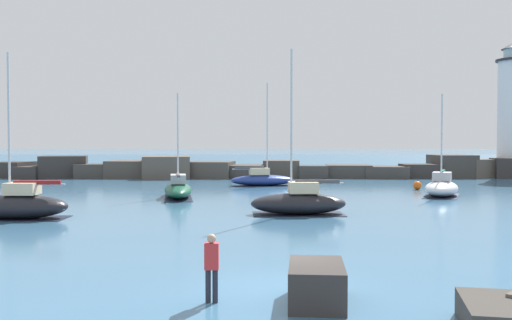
% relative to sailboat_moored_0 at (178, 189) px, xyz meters
% --- Properties ---
extents(ground_plane, '(600.00, 600.00, 0.00)m').
position_rel_sailboat_moored_0_xyz_m(ground_plane, '(6.45, -26.06, -0.63)').
color(ground_plane, '#3D6B8E').
extents(open_sea_beyond, '(400.00, 116.00, 0.01)m').
position_rel_sailboat_moored_0_xyz_m(open_sea_beyond, '(6.45, 82.91, -0.63)').
color(open_sea_beyond, '#2D5B7F').
rests_on(open_sea_beyond, ground).
extents(breakwater_jetty, '(62.42, 7.09, 2.58)m').
position_rel_sailboat_moored_0_xyz_m(breakwater_jetty, '(5.53, 22.96, 0.37)').
color(breakwater_jetty, '#383330').
rests_on(breakwater_jetty, ground).
extents(foreground_rocks, '(8.97, 5.49, 1.01)m').
position_rel_sailboat_moored_0_xyz_m(foreground_rocks, '(11.15, -29.10, -0.24)').
color(foreground_rocks, '#383330').
rests_on(foreground_rocks, ground).
extents(sailboat_moored_0, '(3.04, 7.59, 7.72)m').
position_rel_sailboat_moored_0_xyz_m(sailboat_moored_0, '(0.00, 0.00, 0.00)').
color(sailboat_moored_0, '#195138').
rests_on(sailboat_moored_0, ground).
extents(sailboat_moored_1, '(4.27, 5.90, 7.68)m').
position_rel_sailboat_moored_0_xyz_m(sailboat_moored_1, '(19.78, 0.98, 0.04)').
color(sailboat_moored_1, white).
rests_on(sailboat_moored_1, ground).
extents(sailboat_moored_2, '(5.47, 2.64, 9.32)m').
position_rel_sailboat_moored_0_xyz_m(sailboat_moored_2, '(8.18, -9.79, 0.07)').
color(sailboat_moored_2, black).
rests_on(sailboat_moored_2, ground).
extents(sailboat_moored_3, '(5.39, 2.41, 8.85)m').
position_rel_sailboat_moored_0_xyz_m(sailboat_moored_3, '(-6.97, -11.64, 0.11)').
color(sailboat_moored_3, black).
rests_on(sailboat_moored_3, ground).
extents(sailboat_moored_4, '(6.26, 3.15, 9.58)m').
position_rel_sailboat_moored_0_xyz_m(sailboat_moored_4, '(6.32, 11.09, -0.01)').
color(sailboat_moored_4, navy).
rests_on(sailboat_moored_4, ground).
extents(mooring_buoy_orange_near, '(0.73, 0.73, 0.93)m').
position_rel_sailboat_moored_0_xyz_m(mooring_buoy_orange_near, '(19.58, 6.73, -0.26)').
color(mooring_buoy_orange_near, '#EA5914').
rests_on(mooring_buoy_orange_near, ground).
extents(person_on_rocks, '(0.36, 0.23, 1.77)m').
position_rel_sailboat_moored_0_xyz_m(person_on_rocks, '(4.62, -27.51, 0.37)').
color(person_on_rocks, '#282833').
rests_on(person_on_rocks, ground).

